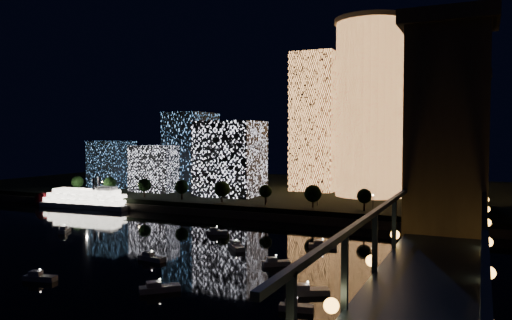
# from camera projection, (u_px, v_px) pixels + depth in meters

# --- Properties ---
(ground) EXTENTS (520.00, 520.00, 0.00)m
(ground) POSITION_uv_depth(u_px,v_px,m) (157.00, 274.00, 117.86)
(ground) COLOR black
(ground) RESTS_ON ground
(far_bank) EXTENTS (420.00, 160.00, 5.00)m
(far_bank) POSITION_uv_depth(u_px,v_px,m) (337.00, 193.00, 263.17)
(far_bank) COLOR black
(far_bank) RESTS_ON ground
(seawall) EXTENTS (420.00, 6.00, 3.00)m
(seawall) POSITION_uv_depth(u_px,v_px,m) (283.00, 217.00, 192.32)
(seawall) COLOR #6B5E4C
(seawall) RESTS_ON ground
(tower_cylindrical) EXTENTS (34.00, 34.00, 81.34)m
(tower_cylindrical) POSITION_uv_depth(u_px,v_px,m) (371.00, 108.00, 229.85)
(tower_cylindrical) COLOR #FE9E51
(tower_cylindrical) RESTS_ON far_bank
(tower_rectangular) EXTENTS (21.95, 21.95, 69.84)m
(tower_rectangular) POSITION_uv_depth(u_px,v_px,m) (316.00, 122.00, 254.68)
(tower_rectangular) COLOR #FE9E51
(tower_rectangular) RESTS_ON far_bank
(midrise_blocks) EXTENTS (96.10, 40.82, 40.05)m
(midrise_blocks) POSITION_uv_depth(u_px,v_px,m) (187.00, 158.00, 250.90)
(midrise_blocks) COLOR white
(midrise_blocks) RESTS_ON far_bank
(truss_bridge) EXTENTS (13.00, 266.00, 50.00)m
(truss_bridge) POSITION_uv_depth(u_px,v_px,m) (454.00, 224.00, 93.55)
(truss_bridge) COLOR navy
(truss_bridge) RESTS_ON ground
(riverboat) EXTENTS (49.40, 13.42, 14.71)m
(riverboat) POSITION_uv_depth(u_px,v_px,m) (83.00, 199.00, 228.28)
(riverboat) COLOR silver
(riverboat) RESTS_ON ground
(motorboats) EXTENTS (104.04, 75.62, 2.78)m
(motorboats) POSITION_uv_depth(u_px,v_px,m) (180.00, 261.00, 127.68)
(motorboats) COLOR silver
(motorboats) RESTS_ON ground
(esplanade_trees) EXTENTS (165.66, 6.78, 8.89)m
(esplanade_trees) POSITION_uv_depth(u_px,v_px,m) (219.00, 189.00, 210.35)
(esplanade_trees) COLOR black
(esplanade_trees) RESTS_ON far_bank
(street_lamps) EXTENTS (132.70, 0.70, 5.65)m
(street_lamps) POSITION_uv_depth(u_px,v_px,m) (220.00, 191.00, 216.96)
(street_lamps) COLOR black
(street_lamps) RESTS_ON far_bank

